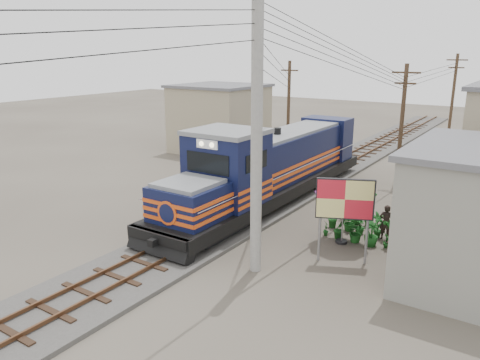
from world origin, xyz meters
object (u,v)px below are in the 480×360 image
Objects in this scene: market_umbrella at (345,188)px; billboard at (345,202)px; locomotive at (271,168)px; vendor at (386,222)px.

billboard is at bearing -68.45° from market_umbrella.
market_umbrella is (5.16, -3.06, 0.54)m from locomotive.
billboard reaches higher than market_umbrella.
locomotive is at bearing 116.27° from billboard.
locomotive reaches higher than vendor.
market_umbrella is at bearing 87.19° from billboard.
billboard reaches higher than vendor.
locomotive is 7.59m from billboard.
market_umbrella reaches higher than vendor.
market_umbrella is at bearing 39.72° from vendor.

